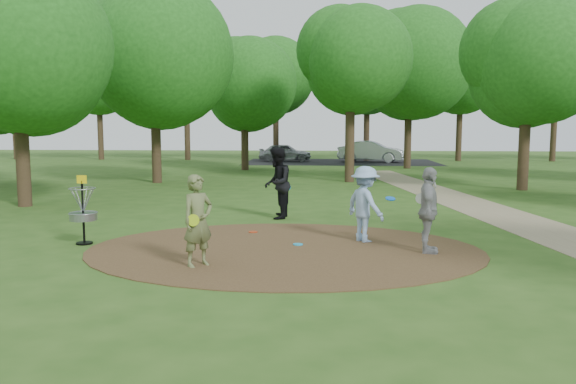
{
  "coord_description": "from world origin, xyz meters",
  "views": [
    {
      "loc": [
        0.86,
        -11.67,
        2.6
      ],
      "look_at": [
        0.0,
        1.2,
        1.1
      ],
      "focal_mm": 35.0,
      "sensor_mm": 36.0,
      "label": 1
    }
  ],
  "objects": [
    {
      "name": "disc_golf_basket",
      "position": [
        -4.5,
        0.3,
        0.87
      ],
      "size": [
        0.63,
        0.63,
        1.54
      ],
      "color": "black",
      "rests_on": "ground"
    },
    {
      "name": "player_observer_with_disc",
      "position": [
        -1.5,
        -1.53,
        0.86
      ],
      "size": [
        0.73,
        0.74,
        1.73
      ],
      "color": "#626C3E",
      "rests_on": "ground"
    },
    {
      "name": "ground",
      "position": [
        0.0,
        0.0,
        0.0
      ],
      "size": [
        100.0,
        100.0,
        0.0
      ],
      "primitive_type": "plane",
      "color": "#2D5119",
      "rests_on": "ground"
    },
    {
      "name": "car_left",
      "position": [
        -2.18,
        30.59,
        0.67
      ],
      "size": [
        3.97,
        1.65,
        1.35
      ],
      "primitive_type": "imported",
      "rotation": [
        0.0,
        0.0,
        1.59
      ],
      "color": "#969A9D",
      "rests_on": "ground"
    },
    {
      "name": "footpath",
      "position": [
        6.5,
        2.0,
        0.01
      ],
      "size": [
        7.55,
        39.89,
        0.01
      ],
      "primitive_type": "cube",
      "rotation": [
        0.0,
        0.0,
        0.14
      ],
      "color": "#8C7A5B",
      "rests_on": "ground"
    },
    {
      "name": "parking_lot",
      "position": [
        2.0,
        30.0,
        0.0
      ],
      "size": [
        14.0,
        8.0,
        0.01
      ],
      "primitive_type": "cube",
      "color": "black",
      "rests_on": "ground"
    },
    {
      "name": "disc_ground_cyan",
      "position": [
        0.27,
        0.44,
        0.03
      ],
      "size": [
        0.22,
        0.22,
        0.02
      ],
      "primitive_type": "cylinder",
      "color": "#1AA1D6",
      "rests_on": "dirt_clearing"
    },
    {
      "name": "player_walking_with_disc",
      "position": [
        -0.5,
        4.08,
        1.01
      ],
      "size": [
        0.81,
        1.02,
        2.02
      ],
      "color": "black",
      "rests_on": "ground"
    },
    {
      "name": "player_waiting_with_disc",
      "position": [
        2.98,
        -0.12,
        0.89
      ],
      "size": [
        0.6,
        1.1,
        1.79
      ],
      "color": "#959497",
      "rests_on": "ground"
    },
    {
      "name": "dirt_clearing",
      "position": [
        0.0,
        0.0,
        0.01
      ],
      "size": [
        8.4,
        8.4,
        0.02
      ],
      "primitive_type": "cylinder",
      "color": "#47301C",
      "rests_on": "ground"
    },
    {
      "name": "tree_ring",
      "position": [
        1.8,
        10.88,
        5.31
      ],
      "size": [
        37.37,
        45.98,
        9.7
      ],
      "color": "#332316",
      "rests_on": "ground"
    },
    {
      "name": "player_throwing_with_disc",
      "position": [
        1.76,
        0.95,
        0.86
      ],
      "size": [
        1.28,
        1.28,
        1.73
      ],
      "color": "#94B3DC",
      "rests_on": "ground"
    },
    {
      "name": "car_right",
      "position": [
        4.21,
        29.94,
        0.79
      ],
      "size": [
        5.02,
        2.69,
        1.57
      ],
      "primitive_type": "imported",
      "rotation": [
        0.0,
        0.0,
        1.35
      ],
      "color": "#A9ADB1",
      "rests_on": "ground"
    },
    {
      "name": "disc_ground_red",
      "position": [
        -0.91,
        1.85,
        0.03
      ],
      "size": [
        0.22,
        0.22,
        0.02
      ],
      "primitive_type": "cylinder",
      "color": "#B53112",
      "rests_on": "dirt_clearing"
    }
  ]
}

